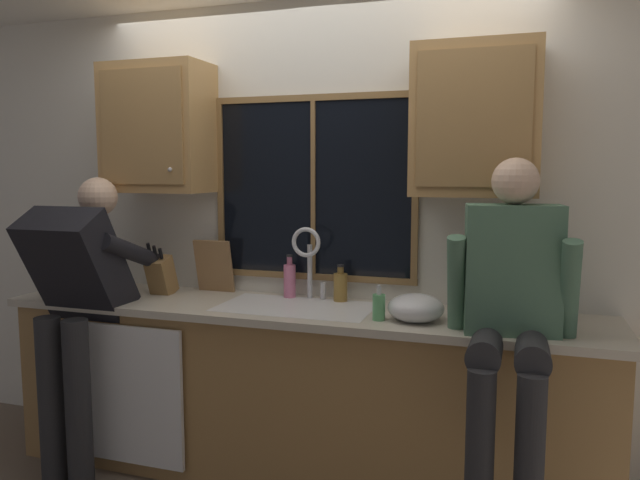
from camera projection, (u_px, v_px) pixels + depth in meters
back_wall at (318, 232)px, 3.46m from camera, size 5.50×0.12×2.55m
window_glass at (314, 189)px, 3.37m from camera, size 1.10×0.02×0.95m
window_frame_top at (313, 98)px, 3.30m from camera, size 1.17×0.02×0.04m
window_frame_bottom at (313, 276)px, 3.42m from camera, size 1.17×0.02×0.04m
window_frame_left at (221, 188)px, 3.54m from camera, size 0.03×0.02×0.95m
window_frame_right at (415, 190)px, 3.18m from camera, size 0.03×0.02×0.95m
window_mullion_center at (313, 189)px, 3.36m from camera, size 0.02×0.02×0.95m
lower_cabinet_run at (297, 395)px, 3.23m from camera, size 3.10×0.58×0.88m
countertop at (295, 311)px, 3.15m from camera, size 3.16×0.62×0.04m
dishwasher_front at (132, 395)px, 3.18m from camera, size 0.60×0.02×0.74m
upper_cabinet_left at (158, 129)px, 3.45m from camera, size 0.59×0.36×0.72m
upper_cabinet_right at (476, 121)px, 2.90m from camera, size 0.59×0.36×0.72m
sink at (296, 325)px, 3.17m from camera, size 0.80×0.46×0.21m
faucet at (308, 254)px, 3.30m from camera, size 0.18×0.09×0.40m
person_standing at (77, 296)px, 3.19m from camera, size 0.53×0.67×1.59m
person_sitting_on_counter at (511, 295)px, 2.55m from camera, size 0.54×0.62×1.26m
knife_block at (161, 275)px, 3.47m from camera, size 0.12×0.18×0.32m
cutting_board at (214, 266)px, 3.53m from camera, size 0.23×0.08×0.31m
mixing_bowl at (416, 308)px, 2.87m from camera, size 0.27×0.27×0.13m
soap_dispenser at (379, 306)px, 2.87m from camera, size 0.06×0.07×0.17m
bottle_green_glass at (340, 286)px, 3.29m from camera, size 0.08×0.08×0.20m
bottle_tall_clear at (290, 280)px, 3.38m from camera, size 0.07×0.07×0.24m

